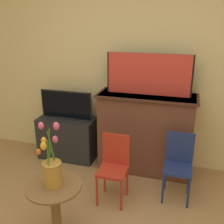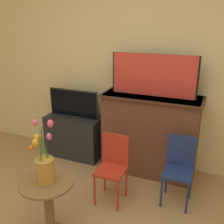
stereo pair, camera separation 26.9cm
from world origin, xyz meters
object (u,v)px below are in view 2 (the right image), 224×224
object	(u,v)px
tv_monitor	(73,104)
chair_red	(113,164)
chair_blue	(179,166)
painting	(153,75)
vase_tulips	(45,165)

from	to	relation	value
tv_monitor	chair_red	bearing A→B (deg)	-38.82
tv_monitor	chair_blue	world-z (taller)	tv_monitor
chair_red	chair_blue	world-z (taller)	same
tv_monitor	chair_red	distance (m)	1.17
painting	chair_blue	world-z (taller)	painting
painting	vase_tulips	size ratio (longest dim) A/B	1.87
chair_blue	tv_monitor	bearing A→B (deg)	162.96
tv_monitor	chair_blue	distance (m)	1.63
vase_tulips	painting	bearing A→B (deg)	68.72
chair_red	vase_tulips	bearing A→B (deg)	-114.86
chair_red	vase_tulips	world-z (taller)	vase_tulips
painting	chair_red	size ratio (longest dim) A/B	1.38
tv_monitor	chair_red	world-z (taller)	tv_monitor
tv_monitor	vase_tulips	bearing A→B (deg)	-68.65
tv_monitor	chair_red	size ratio (longest dim) A/B	0.99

